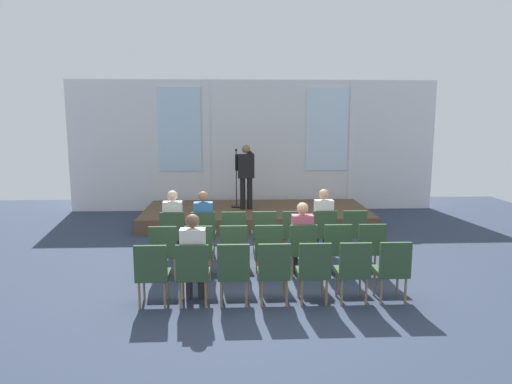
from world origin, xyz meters
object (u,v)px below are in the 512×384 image
(chair_r0_c3, at_px, (264,231))
(chair_r2_c2, at_px, (234,269))
(chair_r1_c5, at_px, (336,246))
(chair_r2_c0, at_px, (152,271))
(chair_r2_c5, at_px, (353,268))
(chair_r0_c5, at_px, (324,230))
(audience_r1_c4, at_px, (302,235))
(audience_r0_c0, at_px, (173,221))
(chair_r1_c4, at_px, (302,247))
(chair_r0_c0, at_px, (173,232))
(chair_r0_c6, at_px, (353,230))
(chair_r2_c3, at_px, (274,269))
(audience_r0_c1, at_px, (204,221))
(chair_r0_c1, at_px, (204,232))
(chair_r0_c2, at_px, (234,231))
(mic_stand, at_px, (236,195))
(chair_r0_c4, at_px, (294,231))
(chair_r2_c6, at_px, (392,267))
(audience_r0_c5, at_px, (323,219))
(chair_r2_c1, at_px, (193,270))
(chair_r1_c1, at_px, (199,248))
(chair_r1_c6, at_px, (370,246))
(chair_r1_c0, at_px, (164,248))
(chair_r1_c3, at_px, (268,247))
(chair_r1_c2, at_px, (234,248))
(audience_r2_c1, at_px, (193,254))
(speaker, at_px, (246,172))
(chair_r2_c4, at_px, (314,268))

(chair_r0_c3, relative_size, chair_r2_c2, 1.00)
(chair_r1_c5, bearing_deg, chair_r2_c0, -158.73)
(chair_r2_c5, bearing_deg, chair_r0_c5, 90.00)
(audience_r1_c4, bearing_deg, chair_r1_c5, -8.10)
(audience_r0_c0, xyz_separation_m, audience_r1_c4, (2.33, -1.13, -0.02))
(chair_r1_c4, distance_m, chair_r2_c5, 1.28)
(chair_r0_c0, distance_m, audience_r0_c0, 0.22)
(chair_r0_c6, bearing_deg, chair_r2_c3, -127.62)
(chair_r0_c0, xyz_separation_m, chair_r0_c3, (1.75, 0.00, 0.00))
(chair_r2_c3, bearing_deg, chair_r2_c2, 180.00)
(audience_r0_c1, xyz_separation_m, chair_r1_c5, (2.33, -1.22, -0.20))
(chair_r0_c1, height_order, chair_r0_c2, same)
(chair_r0_c0, xyz_separation_m, chair_r1_c5, (2.91, -1.13, 0.00))
(mic_stand, height_order, chair_r0_c2, mic_stand)
(chair_r0_c4, relative_size, chair_r2_c6, 1.00)
(chair_r2_c2, xyz_separation_m, chair_r2_c5, (1.75, 0.00, 0.00))
(audience_r0_c5, relative_size, chair_r2_c1, 1.42)
(chair_r0_c0, relative_size, chair_r2_c6, 1.00)
(chair_r2_c3, bearing_deg, chair_r0_c1, 117.19)
(chair_r1_c1, xyz_separation_m, chair_r1_c6, (2.91, 0.00, 0.00))
(audience_r0_c1, relative_size, chair_r1_c0, 1.40)
(chair_r0_c6, xyz_separation_m, chair_r2_c6, (0.00, -2.27, 0.00))
(chair_r1_c3, bearing_deg, audience_r1_c4, 8.10)
(audience_r0_c0, xyz_separation_m, chair_r0_c1, (0.58, -0.08, -0.20))
(chair_r2_c6, bearing_deg, chair_r1_c2, 154.05)
(chair_r0_c5, bearing_deg, chair_r0_c1, 180.00)
(audience_r2_c1, distance_m, chair_r2_c5, 2.34)
(chair_r0_c1, xyz_separation_m, chair_r1_c1, (0.00, -1.13, 0.00))
(mic_stand, height_order, audience_r0_c5, mic_stand)
(chair_r2_c2, bearing_deg, chair_r0_c2, 90.00)
(mic_stand, xyz_separation_m, audience_r2_c1, (-0.65, -5.58, 0.06))
(chair_r2_c3, bearing_deg, chair_r0_c6, 52.38)
(chair_r0_c0, bearing_deg, audience_r2_c1, -75.09)
(chair_r1_c4, xyz_separation_m, chair_r2_c3, (-0.58, -1.13, 0.00))
(speaker, height_order, chair_r0_c0, speaker)
(chair_r2_c1, height_order, audience_r2_c1, audience_r2_c1)
(speaker, bearing_deg, chair_r1_c3, -86.38)
(chair_r2_c4, bearing_deg, chair_r1_c2, 135.78)
(chair_r0_c0, relative_size, chair_r2_c5, 1.00)
(chair_r2_c0, bearing_deg, chair_r2_c3, 0.00)
(chair_r1_c4, distance_m, chair_r2_c2, 1.63)
(audience_r0_c5, bearing_deg, chair_r2_c0, -141.13)
(chair_r0_c0, distance_m, chair_r1_c1, 1.28)
(chair_r0_c4, xyz_separation_m, chair_r2_c4, (0.00, -2.27, 0.00))
(chair_r0_c4, height_order, chair_r2_c5, same)
(chair_r0_c0, distance_m, chair_r2_c6, 4.17)
(chair_r1_c1, bearing_deg, chair_r0_c2, 62.81)
(chair_r1_c1, height_order, chair_r2_c2, same)
(speaker, distance_m, chair_r2_c6, 5.81)
(audience_r0_c1, distance_m, chair_r1_c3, 1.70)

